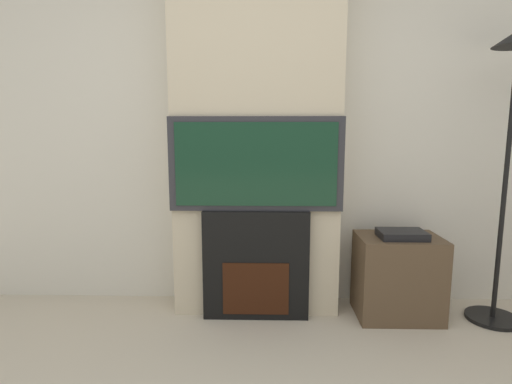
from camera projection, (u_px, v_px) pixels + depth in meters
The scene contains 6 objects.
wall_back at pixel (257, 117), 2.87m from camera, with size 6.00×0.06×2.70m.
chimney_breast at pixel (257, 116), 2.69m from camera, with size 1.12×0.31×2.70m.
fireplace at pixel (256, 264), 2.68m from camera, with size 0.70×0.15×0.74m.
television at pixel (256, 164), 2.58m from camera, with size 1.13×0.07×0.61m.
floor_lamp at pixel (511, 122), 2.48m from camera, with size 0.34×0.34×1.86m.
media_stand at pixel (398, 275), 2.69m from camera, with size 0.54×0.39×0.61m.
Camera 1 is at (0.06, -0.88, 1.25)m, focal length 28.00 mm.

